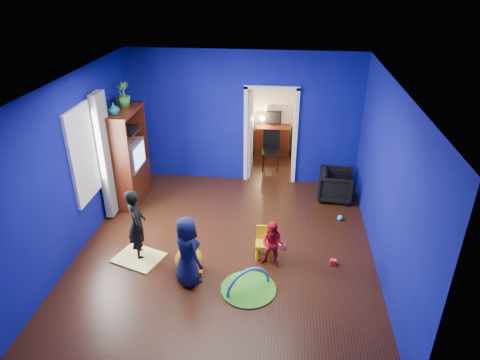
# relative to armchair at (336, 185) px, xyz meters

# --- Properties ---
(floor) EXTENTS (5.00, 5.50, 0.01)m
(floor) POSITION_rel_armchair_xyz_m (-2.01, -2.03, -0.32)
(floor) COLOR black
(floor) RESTS_ON ground
(ceiling) EXTENTS (5.00, 5.50, 0.01)m
(ceiling) POSITION_rel_armchair_xyz_m (-2.01, -2.03, 2.58)
(ceiling) COLOR white
(ceiling) RESTS_ON wall_back
(wall_back) EXTENTS (5.00, 0.02, 2.90)m
(wall_back) POSITION_rel_armchair_xyz_m (-2.01, 0.72, 1.13)
(wall_back) COLOR #0A0D78
(wall_back) RESTS_ON floor
(wall_front) EXTENTS (5.00, 0.02, 2.90)m
(wall_front) POSITION_rel_armchair_xyz_m (-2.01, -4.78, 1.13)
(wall_front) COLOR #0A0D78
(wall_front) RESTS_ON floor
(wall_left) EXTENTS (0.02, 5.50, 2.90)m
(wall_left) POSITION_rel_armchair_xyz_m (-4.51, -2.03, 1.13)
(wall_left) COLOR #0A0D78
(wall_left) RESTS_ON floor
(wall_right) EXTENTS (0.02, 5.50, 2.90)m
(wall_right) POSITION_rel_armchair_xyz_m (0.49, -2.03, 1.13)
(wall_right) COLOR #0A0D78
(wall_right) RESTS_ON floor
(alcove) EXTENTS (1.00, 1.75, 2.50)m
(alcove) POSITION_rel_armchair_xyz_m (-1.41, 1.60, 0.93)
(alcove) COLOR silver
(alcove) RESTS_ON floor
(armchair) EXTENTS (0.75, 0.73, 0.63)m
(armchair) POSITION_rel_armchair_xyz_m (0.00, 0.00, 0.00)
(armchair) COLOR black
(armchair) RESTS_ON floor
(child_black) EXTENTS (0.47, 0.54, 1.25)m
(child_black) POSITION_rel_armchair_xyz_m (-3.44, -2.36, 0.31)
(child_black) COLOR black
(child_black) RESTS_ON floor
(child_navy) EXTENTS (0.66, 0.66, 1.15)m
(child_navy) POSITION_rel_armchair_xyz_m (-2.47, -2.93, 0.26)
(child_navy) COLOR #0F1138
(child_navy) RESTS_ON floor
(toddler_red) EXTENTS (0.46, 0.39, 0.82)m
(toddler_red) POSITION_rel_armchair_xyz_m (-1.20, -2.38, 0.09)
(toddler_red) COLOR #B51E13
(toddler_red) RESTS_ON floor
(vase) EXTENTS (0.23, 0.23, 0.22)m
(vase) POSITION_rel_armchair_xyz_m (-4.23, -0.81, 1.75)
(vase) COLOR #0C5A62
(vase) RESTS_ON tv_armoire
(potted_plant) EXTENTS (0.34, 0.34, 0.47)m
(potted_plant) POSITION_rel_armchair_xyz_m (-4.23, -0.29, 1.88)
(potted_plant) COLOR #378831
(potted_plant) RESTS_ON tv_armoire
(tv_armoire) EXTENTS (0.58, 1.14, 1.96)m
(tv_armoire) POSITION_rel_armchair_xyz_m (-4.23, -0.51, 0.66)
(tv_armoire) COLOR #411B0A
(tv_armoire) RESTS_ON floor
(crt_tv) EXTENTS (0.46, 0.70, 0.54)m
(crt_tv) POSITION_rel_armchair_xyz_m (-4.19, -0.51, 0.70)
(crt_tv) COLOR silver
(crt_tv) RESTS_ON tv_armoire
(yellow_blanket) EXTENTS (0.90, 0.81, 0.03)m
(yellow_blanket) POSITION_rel_armchair_xyz_m (-3.44, -2.46, -0.30)
(yellow_blanket) COLOR #F2E07A
(yellow_blanket) RESTS_ON floor
(hopper_ball) EXTENTS (0.44, 0.44, 0.44)m
(hopper_ball) POSITION_rel_armchair_xyz_m (-2.52, -2.68, -0.10)
(hopper_ball) COLOR yellow
(hopper_ball) RESTS_ON floor
(kid_chair) EXTENTS (0.29, 0.29, 0.50)m
(kid_chair) POSITION_rel_armchair_xyz_m (-1.35, -2.18, -0.07)
(kid_chair) COLOR yellow
(kid_chair) RESTS_ON floor
(play_mat) EXTENTS (0.85, 0.85, 0.02)m
(play_mat) POSITION_rel_armchair_xyz_m (-1.53, -3.01, -0.31)
(play_mat) COLOR green
(play_mat) RESTS_ON floor
(toy_arch) EXTENTS (0.65, 0.49, 0.76)m
(toy_arch) POSITION_rel_armchair_xyz_m (-1.53, -3.01, -0.30)
(toy_arch) COLOR #3F8CD8
(toy_arch) RESTS_ON floor
(window_left) EXTENTS (0.03, 0.95, 1.55)m
(window_left) POSITION_rel_armchair_xyz_m (-4.50, -1.68, 1.23)
(window_left) COLOR white
(window_left) RESTS_ON wall_left
(curtain) EXTENTS (0.14, 0.42, 2.40)m
(curtain) POSITION_rel_armchair_xyz_m (-4.38, -1.13, 0.93)
(curtain) COLOR slate
(curtain) RESTS_ON floor
(doorway) EXTENTS (1.16, 0.10, 2.10)m
(doorway) POSITION_rel_armchair_xyz_m (-1.41, 0.72, 0.73)
(doorway) COLOR white
(doorway) RESTS_ON floor
(study_desk) EXTENTS (0.88, 0.44, 0.75)m
(study_desk) POSITION_rel_armchair_xyz_m (-1.41, 2.23, 0.06)
(study_desk) COLOR #3D140A
(study_desk) RESTS_ON floor
(desk_monitor) EXTENTS (0.40, 0.05, 0.32)m
(desk_monitor) POSITION_rel_armchair_xyz_m (-1.41, 2.35, 0.63)
(desk_monitor) COLOR black
(desk_monitor) RESTS_ON study_desk
(desk_lamp) EXTENTS (0.14, 0.14, 0.14)m
(desk_lamp) POSITION_rel_armchair_xyz_m (-1.69, 2.29, 0.61)
(desk_lamp) COLOR #FFD88C
(desk_lamp) RESTS_ON study_desk
(folding_chair) EXTENTS (0.40, 0.40, 0.92)m
(folding_chair) POSITION_rel_armchair_xyz_m (-1.41, 1.27, 0.14)
(folding_chair) COLOR black
(folding_chair) RESTS_ON floor
(book_shelf) EXTENTS (0.88, 0.24, 0.04)m
(book_shelf) POSITION_rel_armchair_xyz_m (-1.41, 2.34, 1.70)
(book_shelf) COLOR white
(book_shelf) RESTS_ON study_desk
(toy_0) EXTENTS (0.10, 0.08, 0.10)m
(toy_0) POSITION_rel_armchair_xyz_m (-0.20, -2.26, -0.27)
(toy_0) COLOR #FC2A2A
(toy_0) RESTS_ON floor
(toy_1) EXTENTS (0.11, 0.11, 0.11)m
(toy_1) POSITION_rel_armchair_xyz_m (0.04, -0.85, -0.26)
(toy_1) COLOR #28AEE3
(toy_1) RESTS_ON floor
(toy_2) EXTENTS (0.10, 0.08, 0.10)m
(toy_2) POSITION_rel_armchair_xyz_m (-2.34, -2.79, -0.27)
(toy_2) COLOR #F2A00C
(toy_2) RESTS_ON floor
(toy_3) EXTENTS (0.11, 0.11, 0.11)m
(toy_3) POSITION_rel_armchair_xyz_m (-1.42, -1.45, -0.26)
(toy_3) COLOR green
(toy_3) RESTS_ON floor
(toy_4) EXTENTS (0.10, 0.08, 0.10)m
(toy_4) POSITION_rel_armchair_xyz_m (-1.06, -1.91, -0.27)
(toy_4) COLOR #CC4CA1
(toy_4) RESTS_ON floor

